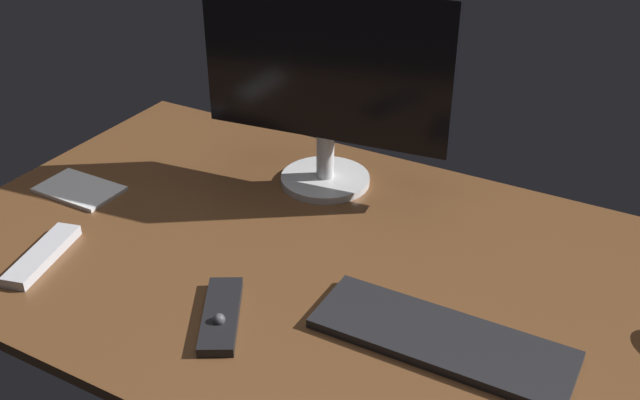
{
  "coord_description": "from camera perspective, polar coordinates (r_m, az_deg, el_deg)",
  "views": [
    {
      "loc": [
        51.49,
        -93.37,
        76.67
      ],
      "look_at": [
        -5.41,
        8.86,
        8.0
      ],
      "focal_mm": 41.92,
      "sensor_mm": 36.0,
      "label": 1
    }
  ],
  "objects": [
    {
      "name": "notepad",
      "position": [
        1.58,
        -17.9,
        0.78
      ],
      "size": [
        16.62,
        10.45,
        0.79
      ],
      "primitive_type": "cube",
      "rotation": [
        0.0,
        0.0,
        -0.01
      ],
      "color": "silver",
      "rests_on": "desk"
    },
    {
      "name": "tv_remote",
      "position": [
        1.38,
        -20.42,
        -3.97
      ],
      "size": [
        9.0,
        18.62,
        1.84
      ],
      "primitive_type": "cube",
      "rotation": [
        0.0,
        0.0,
        -1.31
      ],
      "color": "#B7B7BC",
      "rests_on": "desk"
    },
    {
      "name": "keyboard",
      "position": [
        1.14,
        9.27,
        -10.45
      ],
      "size": [
        39.01,
        13.38,
        1.52
      ],
      "primitive_type": "cube",
      "rotation": [
        0.0,
        0.0,
        0.01
      ],
      "color": "black",
      "rests_on": "desk"
    },
    {
      "name": "media_remote",
      "position": [
        1.18,
        -7.57,
        -8.73
      ],
      "size": [
        13.42,
        17.93,
        2.91
      ],
      "rotation": [
        0.0,
        0.0,
        -1.05
      ],
      "color": "black",
      "rests_on": "desk"
    },
    {
      "name": "desk",
      "position": [
        1.31,
        0.18,
        -4.95
      ],
      "size": [
        140.0,
        84.0,
        2.0
      ],
      "primitive_type": "cube",
      "color": "brown",
      "rests_on": "ground"
    },
    {
      "name": "monitor",
      "position": [
        1.44,
        0.43,
        9.28
      ],
      "size": [
        49.78,
        18.23,
        40.45
      ],
      "rotation": [
        0.0,
        0.0,
        0.12
      ],
      "color": "silver",
      "rests_on": "desk"
    }
  ]
}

